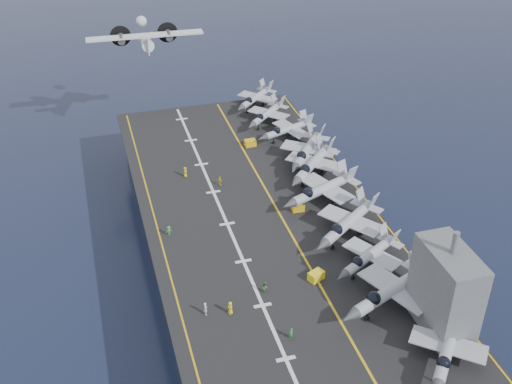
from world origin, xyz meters
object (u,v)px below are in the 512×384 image
object	(u,v)px
island_superstructure	(447,281)
fighter_jet_0	(448,347)
transport_plane	(146,42)
tow_cart_a	(316,276)

from	to	relation	value
island_superstructure	fighter_jet_0	world-z (taller)	island_superstructure
fighter_jet_0	transport_plane	world-z (taller)	transport_plane
island_superstructure	transport_plane	size ratio (longest dim) A/B	0.59
fighter_jet_0	tow_cart_a	size ratio (longest dim) A/B	6.35
island_superstructure	fighter_jet_0	distance (m)	8.08
tow_cart_a	transport_plane	xyz separation A→B (m)	(-13.58, 69.60, 12.34)
transport_plane	fighter_jet_0	bearing A→B (deg)	-75.25
fighter_jet_0	transport_plane	xyz separation A→B (m)	(-23.30, 88.51, 10.60)
fighter_jet_0	tow_cart_a	distance (m)	21.34
fighter_jet_0	transport_plane	size ratio (longest dim) A/B	0.65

